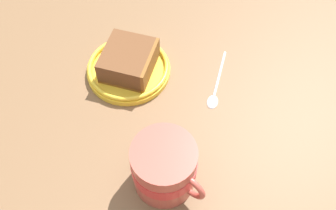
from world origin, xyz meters
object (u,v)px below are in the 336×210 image
at_px(small_plate, 129,69).
at_px(teaspoon, 215,90).
at_px(cake_slice, 129,60).
at_px(tea_mug, 165,167).

bearing_deg(small_plate, teaspoon, 93.37).
xyz_separation_m(cake_slice, tea_mug, (0.18, 0.13, 0.02)).
height_order(small_plate, tea_mug, tea_mug).
bearing_deg(cake_slice, tea_mug, 36.26).
height_order(small_plate, teaspoon, small_plate).
relative_size(small_plate, teaspoon, 1.14).
xyz_separation_m(tea_mug, teaspoon, (-0.19, 0.03, -0.05)).
distance_m(cake_slice, tea_mug, 0.22).
distance_m(small_plate, cake_slice, 0.02).
xyz_separation_m(small_plate, cake_slice, (-0.00, 0.00, 0.02)).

